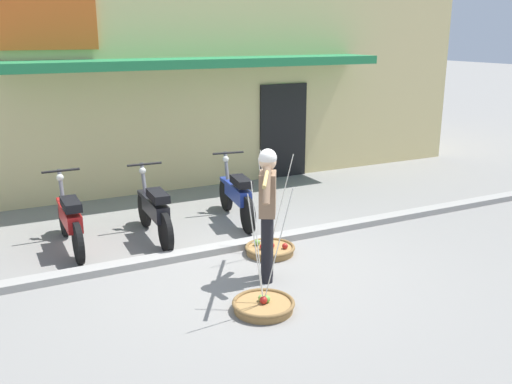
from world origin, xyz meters
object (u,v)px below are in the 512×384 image
Objects in this scene: fruit_vendor at (267,206)px; motorcycle_nearest_shop at (70,220)px; fruit_basket_left_side at (263,305)px; fruit_basket_right_side at (270,249)px; motorcycle_third_in_row at (237,195)px; motorcycle_second_in_row at (154,211)px.

motorcycle_nearest_shop is (-2.05, 2.19, -0.52)m from fruit_vendor.
motorcycle_nearest_shop is at bearing 118.94° from fruit_basket_left_side.
fruit_basket_right_side is at bearing -30.14° from motorcycle_nearest_shop.
fruit_basket_left_side reaches higher than motorcycle_third_in_row.
fruit_basket_right_side is at bearing 59.56° from fruit_vendor.
motorcycle_third_in_row is (0.18, 1.51, 0.38)m from fruit_basket_right_side.
fruit_vendor is 3.04m from motorcycle_nearest_shop.
fruit_basket_left_side is 2.84m from motorcycle_second_in_row.
motorcycle_nearest_shop is (-2.49, 1.44, 0.38)m from fruit_basket_right_side.
motorcycle_third_in_row is (1.46, 0.20, 0.00)m from motorcycle_second_in_row.
fruit_basket_right_side is 0.80× the size of motorcycle_third_in_row.
motorcycle_third_in_row is at bearing 1.36° from motorcycle_nearest_shop.
fruit_vendor is at bearing -46.80° from motorcycle_nearest_shop.
motorcycle_nearest_shop is 1.00× the size of motorcycle_third_in_row.
motorcycle_third_in_row is at bearing 7.80° from motorcycle_second_in_row.
fruit_basket_left_side is (-0.44, -0.74, -0.91)m from fruit_vendor.
motorcycle_second_in_row and motorcycle_third_in_row have the same top height.
fruit_vendor is at bearing -120.44° from fruit_basket_right_side.
fruit_basket_left_side is at bearing -81.69° from motorcycle_second_in_row.
fruit_basket_left_side is 0.80× the size of motorcycle_third_in_row.
motorcycle_nearest_shop is at bearing 133.20° from fruit_vendor.
fruit_vendor reaches higher than motorcycle_third_in_row.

